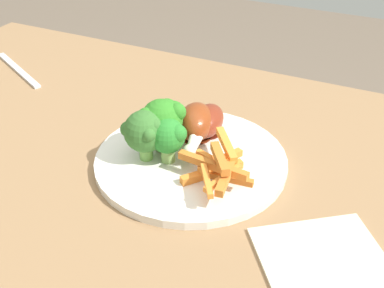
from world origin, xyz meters
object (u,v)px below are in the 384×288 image
Objects in this scene: carrot_fries_pile at (219,166)px; chicken_drumstick_far at (206,123)px; dining_table at (169,214)px; dinner_plate at (192,159)px; broccoli_floret_back at (144,132)px; chicken_drumstick_near at (196,123)px; broccoli_floret_middle at (163,118)px; broccoli_floret_front at (168,135)px; fork at (18,70)px.

chicken_drumstick_far is (0.06, -0.09, -0.00)m from carrot_fries_pile.
chicken_drumstick_far reaches higher than dining_table.
broccoli_floret_back reaches higher than dinner_plate.
chicken_drumstick_near is 0.93× the size of chicken_drumstick_far.
chicken_drumstick_far is (-0.01, -0.01, -0.00)m from chicken_drumstick_near.
dinner_plate is 3.44× the size of broccoli_floret_middle.
chicken_drumstick_near is (-0.02, -0.05, 0.15)m from dining_table.
dinner_plate is 0.07m from carrot_fries_pile.
carrot_fries_pile is at bearing 172.38° from broccoli_floret_front.
broccoli_floret_back is (0.02, 0.03, 0.17)m from dining_table.
chicken_drumstick_far is at bearing -126.91° from chicken_drumstick_near.
dinner_plate is 0.08m from broccoli_floret_back.
carrot_fries_pile is at bearing 8.20° from fork.
broccoli_floret_front is 0.09m from chicken_drumstick_far.
broccoli_floret_back is (0.03, 0.01, 0.00)m from broccoli_floret_front.
chicken_drumstick_far is at bearing -124.63° from broccoli_floret_middle.
broccoli_floret_middle is 0.42m from fork.
chicken_drumstick_near is at bearing -117.60° from broccoli_floret_back.
dining_table is at bearing 144.08° from broccoli_floret_middle.
dinner_plate is 0.07m from chicken_drumstick_far.
broccoli_floret_middle is (0.01, -0.00, 0.17)m from dining_table.
carrot_fries_pile is (-0.06, 0.03, 0.03)m from dinner_plate.
broccoli_floret_front is 0.08m from carrot_fries_pile.
fork is (0.39, -0.13, -0.06)m from broccoli_floret_middle.
chicken_drumstick_far is 0.44m from fork.
carrot_fries_pile is at bearing 122.68° from chicken_drumstick_far.
chicken_drumstick_near reaches higher than fork.
chicken_drumstick_near is at bearing -98.12° from broccoli_floret_front.
dining_table is 0.16m from chicken_drumstick_near.
broccoli_floret_front is 0.49× the size of chicken_drumstick_far.
broccoli_floret_middle is at bearing -108.41° from broccoli_floret_back.
broccoli_floret_back is at bearing 3.43° from fork.
dinner_plate is 1.43× the size of fork.
broccoli_floret_back is at bearing 30.49° from dinner_plate.
fork is at bearing -18.23° from broccoli_floret_middle.
chicken_drumstick_near is at bearing -70.79° from dinner_plate.
dinner_plate is at bearing 178.81° from broccoli_floret_middle.
broccoli_floret_middle reaches higher than carrot_fries_pile.
chicken_drumstick_far is (-0.04, -0.06, -0.03)m from broccoli_floret_middle.
broccoli_floret_middle is (0.02, -0.02, 0.01)m from broccoli_floret_front.
carrot_fries_pile reaches higher than dinner_plate.
carrot_fries_pile is at bearing 179.60° from broccoli_floret_back.
chicken_drumstick_near reaches higher than dining_table.
dinner_plate is 2.18× the size of chicken_drumstick_near.
broccoli_floret_back is at bearing 60.81° from chicken_drumstick_far.
broccoli_floret_front is at bearing 42.53° from dinner_plate.
dining_table is at bearing 61.44° from chicken_drumstick_far.
broccoli_floret_back reaches higher than chicken_drumstick_far.
broccoli_floret_back is at bearing 62.40° from chicken_drumstick_near.
dining_table is 4.47× the size of dinner_plate.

